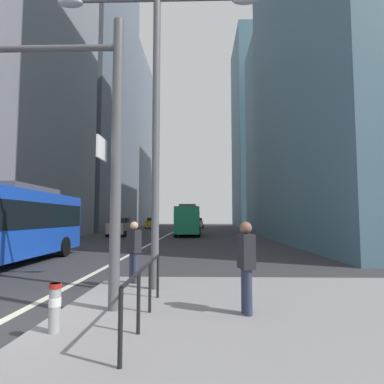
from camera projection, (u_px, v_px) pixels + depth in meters
The scene contains 18 objects.
ground_plane at pixel (154, 242), 25.95m from camera, with size 160.00×160.00×0.00m, color #303033.
median_island at pixel (314, 343), 4.88m from camera, with size 9.00×10.00×0.15m, color gray.
lane_centre_line at pixel (167, 235), 35.91m from camera, with size 0.20×80.00×0.01m, color beige.
office_tower_left_mid at pixel (86, 90), 55.96m from camera, with size 13.31×24.79×48.09m, color slate.
office_tower_left_far at pixel (123, 141), 82.93m from camera, with size 11.47×25.56×43.40m, color slate.
office_tower_right_mid at pixel (287, 129), 49.14m from camera, with size 10.01×18.50×30.81m, color slate.
office_tower_right_far at pixel (260, 132), 72.06m from camera, with size 10.87×16.90×42.13m, color slate.
city_bus_red_receding at pixel (188, 219), 37.02m from camera, with size 2.78×11.51×3.40m.
car_oncoming_mid at pixel (152, 223), 59.23m from camera, with size 2.11×4.35×1.94m.
car_receding_near at pixel (198, 223), 60.99m from camera, with size 2.17×4.31×1.94m.
car_receding_far at pixel (194, 223), 55.71m from camera, with size 2.16×4.36×1.94m.
car_oncoming_far at pixel (120, 227), 34.37m from camera, with size 2.14×4.39×1.94m.
traffic_signal_gantry at pixel (34, 117), 6.72m from camera, with size 5.35×0.65×6.00m.
street_lamp_post at pixel (156, 94), 8.67m from camera, with size 5.50×0.32×8.00m.
bollard_right at pixel (55, 305), 5.15m from camera, with size 0.20×0.20×0.77m.
pedestrian_railing at pixel (145, 281), 5.69m from camera, with size 0.06×3.53×0.98m.
pedestrian_waiting at pixel (246, 262), 6.16m from camera, with size 0.33×0.43×1.74m.
pedestrian_walking at pixel (134, 249), 9.09m from camera, with size 0.44×0.43×1.71m.
Camera 1 is at (3.78, -6.09, 1.97)m, focal length 30.21 mm.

